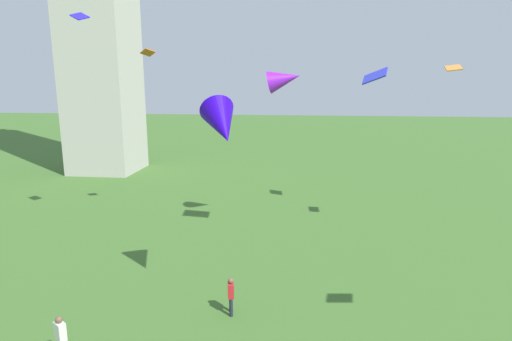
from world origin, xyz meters
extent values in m
cube|color=silver|center=(-2.75, 13.40, 1.11)|extent=(0.50, 0.45, 0.63)
sphere|color=brown|center=(-2.75, 13.40, 1.55)|extent=(0.23, 0.23, 0.23)
cylinder|color=#1E2333|center=(2.48, 16.76, 0.38)|extent=(0.14, 0.14, 0.76)
cylinder|color=#1E2333|center=(2.41, 17.10, 0.38)|extent=(0.14, 0.14, 0.76)
cube|color=red|center=(2.44, 16.93, 1.05)|extent=(0.32, 0.45, 0.60)
sphere|color=brown|center=(2.44, 16.93, 1.46)|extent=(0.22, 0.22, 0.22)
cube|color=#BF530E|center=(-4.47, 27.57, 11.07)|extent=(1.12, 1.08, 0.46)
cube|color=#2D35D3|center=(9.87, 30.73, 9.67)|extent=(1.69, 1.69, 1.20)
cube|color=#2219E5|center=(-7.33, 24.97, 12.87)|extent=(1.21, 1.04, 0.60)
cube|color=orange|center=(13.24, 26.00, 10.03)|extent=(0.92, 1.22, 0.43)
cone|color=#2304B9|center=(2.13, 17.26, 7.71)|extent=(2.26, 2.72, 2.21)
cone|color=purple|center=(4.06, 26.56, 9.45)|extent=(2.16, 1.43, 1.69)
camera|label=1|loc=(5.17, 1.66, 9.31)|focal=29.31mm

